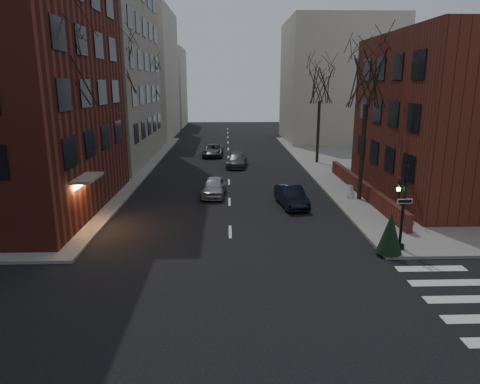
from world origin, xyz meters
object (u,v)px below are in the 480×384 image
at_px(tree_left_a, 62,69).
at_px(streetlamp_near, 117,133).
at_px(tree_right_b, 320,85).
at_px(tree_right_a, 367,79).
at_px(traffic_signal, 401,213).
at_px(evergreen_shrub, 390,233).
at_px(car_lane_far, 213,150).
at_px(tree_left_c, 149,81).
at_px(car_lane_gray, 237,160).
at_px(tree_left_b, 118,68).
at_px(streetlamp_far, 159,114).
at_px(parked_sedan, 291,196).
at_px(sandwich_board, 350,191).
at_px(car_lane_silver, 214,187).

bearing_deg(tree_left_a, streetlamp_near, 85.71).
bearing_deg(tree_right_b, tree_right_a, -90.00).
relative_size(traffic_signal, evergreen_shrub, 2.09).
xyz_separation_m(tree_right_b, car_lane_far, (-10.49, 4.85, -6.94)).
height_order(tree_left_a, car_lane_far, tree_left_a).
height_order(car_lane_far, evergreen_shrub, evergreen_shrub).
height_order(tree_left_c, car_lane_gray, tree_left_c).
distance_m(tree_left_b, streetlamp_near, 6.18).
height_order(streetlamp_near, streetlamp_far, same).
relative_size(streetlamp_near, evergreen_shrub, 3.27).
distance_m(streetlamp_near, car_lane_far, 16.61).
bearing_deg(parked_sedan, tree_right_a, 6.11).
relative_size(tree_left_a, car_lane_gray, 2.34).
bearing_deg(streetlamp_near, tree_left_a, -94.29).
bearing_deg(sandwich_board, tree_right_b, 78.94).
relative_size(car_lane_gray, sandwich_board, 5.20).
bearing_deg(tree_left_b, parked_sedan, -35.51).
distance_m(traffic_signal, car_lane_gray, 22.77).
xyz_separation_m(tree_left_b, parked_sedan, (12.80, -9.13, -8.25)).
distance_m(tree_right_b, streetlamp_far, 20.01).
height_order(tree_left_c, tree_right_a, same).
height_order(tree_left_c, evergreen_shrub, tree_left_c).
xyz_separation_m(traffic_signal, car_lane_gray, (-7.14, 21.59, -1.27)).
bearing_deg(traffic_signal, streetlamp_far, 116.06).
height_order(tree_left_b, tree_right_b, tree_left_b).
distance_m(tree_left_b, car_lane_far, 15.38).
relative_size(tree_right_b, evergreen_shrub, 4.79).
height_order(tree_left_a, car_lane_gray, tree_left_a).
bearing_deg(tree_right_a, streetlamp_far, 125.31).
xyz_separation_m(car_lane_gray, sandwich_board, (7.48, -12.06, -0.06)).
height_order(tree_left_a, car_lane_silver, tree_left_a).
height_order(tree_left_a, streetlamp_near, tree_left_a).
bearing_deg(parked_sedan, tree_right_b, 65.23).
height_order(tree_right_a, streetlamp_near, tree_right_a).
bearing_deg(evergreen_shrub, parked_sedan, 111.52).
distance_m(traffic_signal, tree_right_b, 23.71).
relative_size(tree_right_a, parked_sedan, 2.41).
height_order(tree_left_b, streetlamp_near, tree_left_b).
distance_m(tree_right_b, parked_sedan, 17.32).
relative_size(traffic_signal, car_lane_silver, 1.03).
bearing_deg(traffic_signal, car_lane_silver, 130.37).
bearing_deg(tree_left_a, evergreen_shrub, -18.86).
height_order(tree_left_b, tree_left_c, tree_left_b).
xyz_separation_m(streetlamp_near, streetlamp_far, (0.00, 20.00, 0.00)).
xyz_separation_m(tree_left_b, streetlamp_far, (0.60, 16.00, -4.68)).
bearing_deg(parked_sedan, evergreen_shrub, -75.65).
xyz_separation_m(tree_left_a, car_lane_gray, (9.60, 16.58, -7.84)).
height_order(tree_left_b, car_lane_gray, tree_left_b).
distance_m(streetlamp_near, streetlamp_far, 20.00).
height_order(tree_right_a, tree_right_b, tree_right_a).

